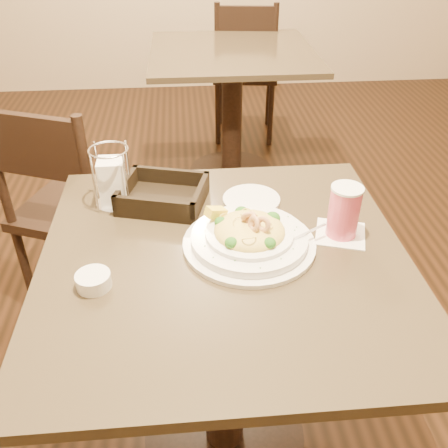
{
  "coord_description": "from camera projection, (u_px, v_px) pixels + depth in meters",
  "views": [
    {
      "loc": [
        -0.09,
        -0.96,
        1.52
      ],
      "look_at": [
        0.0,
        0.02,
        0.85
      ],
      "focal_mm": 40.0,
      "sensor_mm": 36.0,
      "label": 1
    }
  ],
  "objects": [
    {
      "name": "bread_basket",
      "position": [
        163.0,
        196.0,
        1.41
      ],
      "size": [
        0.27,
        0.24,
        0.06
      ],
      "rotation": [
        0.0,
        0.0,
        -0.27
      ],
      "color": "black",
      "rests_on": "main_table"
    },
    {
      "name": "dining_chair_far",
      "position": [
        245.0,
        68.0,
        3.35
      ],
      "size": [
        0.47,
        0.47,
        0.93
      ],
      "rotation": [
        0.0,
        0.0,
        3.02
      ],
      "color": "black",
      "rests_on": "ground"
    },
    {
      "name": "butter_ramekin",
      "position": [
        93.0,
        281.0,
        1.12
      ],
      "size": [
        0.1,
        0.1,
        0.03
      ],
      "primitive_type": "cylinder",
      "rotation": [
        0.0,
        0.0,
        -0.39
      ],
      "color": "white",
      "rests_on": "main_table"
    },
    {
      "name": "side_plate",
      "position": [
        251.0,
        200.0,
        1.43
      ],
      "size": [
        0.2,
        0.2,
        0.01
      ],
      "primitive_type": "cylinder",
      "rotation": [
        0.0,
        0.0,
        0.25
      ],
      "color": "white",
      "rests_on": "main_table"
    },
    {
      "name": "pasta_bowl",
      "position": [
        249.0,
        236.0,
        1.24
      ],
      "size": [
        0.36,
        0.33,
        0.11
      ],
      "rotation": [
        0.0,
        0.0,
        0.35
      ],
      "color": "white",
      "rests_on": "main_table"
    },
    {
      "name": "dining_chair_near",
      "position": [
        71.0,
        204.0,
        1.92
      ],
      "size": [
        0.55,
        0.55,
        0.93
      ],
      "rotation": [
        0.0,
        0.0,
        2.76
      ],
      "color": "black",
      "rests_on": "ground"
    },
    {
      "name": "background_table",
      "position": [
        232.0,
        93.0,
        2.87
      ],
      "size": [
        0.91,
        0.91,
        0.77
      ],
      "rotation": [
        0.0,
        0.0,
        -0.01
      ],
      "color": "black",
      "rests_on": "ground"
    },
    {
      "name": "main_table",
      "position": [
        225.0,
        326.0,
        1.36
      ],
      "size": [
        0.9,
        0.9,
        0.77
      ],
      "color": "black",
      "rests_on": "ground"
    },
    {
      "name": "ground",
      "position": [
        225.0,
        438.0,
        1.65
      ],
      "size": [
        7.0,
        7.0,
        0.0
      ],
      "primitive_type": "plane",
      "color": "black",
      "rests_on": "ground"
    },
    {
      "name": "napkin_caddy",
      "position": [
        113.0,
        181.0,
        1.38
      ],
      "size": [
        0.11,
        0.11,
        0.17
      ],
      "rotation": [
        0.0,
        0.0,
        -0.14
      ],
      "color": "silver",
      "rests_on": "main_table"
    },
    {
      "name": "drink_glass",
      "position": [
        344.0,
        212.0,
        1.25
      ],
      "size": [
        0.16,
        0.16,
        0.14
      ],
      "rotation": [
        0.0,
        0.0,
        -0.31
      ],
      "color": "white",
      "rests_on": "main_table"
    }
  ]
}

